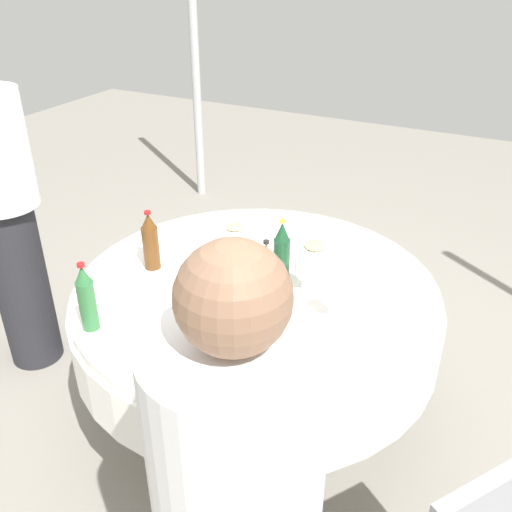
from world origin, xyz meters
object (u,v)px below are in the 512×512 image
(plate_north, at_px, (236,230))
(person_far, at_px, (4,212))
(dining_table, at_px, (256,314))
(wine_glass_south, at_px, (330,295))
(bottle_amber_rear, at_px, (266,273))
(plate_near, at_px, (316,248))
(plate_west, at_px, (259,350))
(bottle_green_right, at_px, (228,274))
(bottle_brown_east, at_px, (150,242))
(bottle_dark_green_front, at_px, (282,252))
(wine_glass_front, at_px, (261,261))
(wine_glass_east, at_px, (303,267))
(bottle_green_far, at_px, (87,299))

(plate_north, height_order, person_far, person_far)
(dining_table, relative_size, wine_glass_south, 11.52)
(bottle_amber_rear, relative_size, plate_near, 1.05)
(bottle_amber_rear, xyz_separation_m, plate_west, (0.30, 0.12, -0.11))
(bottle_green_right, relative_size, plate_near, 1.17)
(wine_glass_south, bearing_deg, dining_table, -102.51)
(bottle_brown_east, bearing_deg, dining_table, 99.85)
(bottle_brown_east, distance_m, plate_north, 0.49)
(bottle_dark_green_front, relative_size, plate_west, 1.17)
(bottle_green_right, bearing_deg, bottle_brown_east, -103.02)
(bottle_amber_rear, bearing_deg, dining_table, -135.12)
(person_far, bearing_deg, wine_glass_south, -93.94)
(plate_north, bearing_deg, bottle_amber_rear, 39.90)
(bottle_amber_rear, height_order, plate_near, bottle_amber_rear)
(wine_glass_front, xyz_separation_m, plate_near, (-0.36, 0.09, -0.09))
(plate_near, bearing_deg, dining_table, -16.40)
(wine_glass_east, bearing_deg, dining_table, -76.78)
(bottle_dark_green_front, relative_size, wine_glass_front, 1.78)
(wine_glass_front, xyz_separation_m, plate_west, (0.40, 0.19, -0.09))
(bottle_amber_rear, relative_size, wine_glass_east, 1.69)
(wine_glass_east, height_order, person_far, person_far)
(wine_glass_front, bearing_deg, bottle_green_far, -37.16)
(bottle_green_right, xyz_separation_m, plate_west, (0.21, 0.23, -0.12))
(dining_table, xyz_separation_m, bottle_green_right, (0.18, -0.03, 0.28))
(bottle_green_far, bearing_deg, bottle_amber_rear, 132.68)
(bottle_green_right, bearing_deg, plate_north, -153.68)
(dining_table, height_order, bottle_green_far, bottle_green_far)
(dining_table, height_order, plate_north, plate_north)
(bottle_amber_rear, xyz_separation_m, wine_glass_south, (-0.01, 0.26, -0.03))
(bottle_amber_rear, bearing_deg, plate_north, -140.10)
(plate_near, bearing_deg, plate_north, -90.05)
(plate_west, xyz_separation_m, plate_near, (-0.76, -0.10, 0.00))
(plate_near, height_order, person_far, person_far)
(bottle_brown_east, height_order, plate_north, bottle_brown_east)
(wine_glass_front, relative_size, plate_north, 0.72)
(bottle_green_far, xyz_separation_m, wine_glass_front, (-0.54, 0.41, -0.02))
(wine_glass_front, bearing_deg, wine_glass_south, 74.58)
(plate_west, bearing_deg, bottle_amber_rear, -157.98)
(bottle_amber_rear, height_order, bottle_brown_east, bottle_brown_east)
(wine_glass_front, distance_m, plate_near, 0.38)
(person_far, bearing_deg, bottle_amber_rear, -94.04)
(bottle_brown_east, relative_size, plate_west, 1.15)
(bottle_amber_rear, distance_m, bottle_brown_east, 0.54)
(bottle_green_far, bearing_deg, plate_west, 103.57)
(bottle_brown_east, xyz_separation_m, wine_glass_front, (-0.09, 0.47, -0.02))
(bottle_dark_green_front, height_order, wine_glass_south, bottle_dark_green_front)
(wine_glass_south, height_order, plate_north, wine_glass_south)
(wine_glass_east, bearing_deg, bottle_brown_east, -79.16)
(wine_glass_south, height_order, person_far, person_far)
(bottle_amber_rear, distance_m, bottle_dark_green_front, 0.18)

